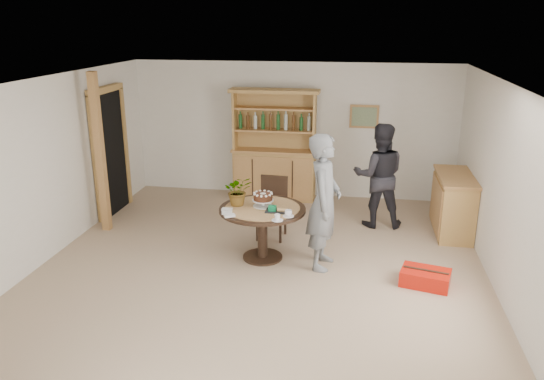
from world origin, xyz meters
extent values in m
plane|color=tan|center=(0.00, 0.00, 0.00)|extent=(7.00, 7.00, 0.00)
cube|color=white|center=(0.00, 3.50, 1.25)|extent=(6.00, 0.04, 2.50)
cube|color=white|center=(0.00, -3.50, 1.25)|extent=(6.00, 0.04, 2.50)
cube|color=white|center=(-3.00, 0.00, 1.25)|extent=(0.04, 7.00, 2.50)
cube|color=white|center=(3.00, 0.00, 1.25)|extent=(0.04, 7.00, 2.50)
cube|color=white|center=(0.00, 0.00, 2.50)|extent=(6.00, 7.00, 0.04)
cube|color=#B4884C|center=(1.30, 3.47, 1.55)|extent=(0.52, 0.03, 0.42)
cube|color=#59724C|center=(1.30, 3.45, 1.55)|extent=(0.44, 0.02, 0.34)
cube|color=black|center=(-2.94, 2.00, 1.05)|extent=(0.10, 0.90, 2.10)
cube|color=tan|center=(-2.92, 1.50, 1.05)|extent=(0.12, 0.10, 2.10)
cube|color=tan|center=(-2.92, 2.50, 1.05)|extent=(0.12, 0.10, 2.10)
cube|color=tan|center=(-2.92, 2.00, 2.13)|extent=(0.12, 1.10, 0.10)
cube|color=#B4884C|center=(-2.70, 1.20, 1.25)|extent=(0.12, 0.12, 2.50)
cube|color=tan|center=(-0.30, 3.24, 0.45)|extent=(1.50, 0.50, 0.90)
cube|color=#B4884C|center=(-0.30, 3.24, 0.92)|extent=(1.56, 0.54, 0.04)
cube|color=tan|center=(-0.30, 3.34, 1.47)|extent=(1.50, 0.04, 1.06)
cube|color=tan|center=(-1.03, 3.19, 1.47)|extent=(0.04, 0.34, 1.06)
cube|color=tan|center=(0.43, 3.19, 1.47)|extent=(0.04, 0.34, 1.06)
cube|color=#B4884C|center=(-0.30, 3.19, 1.30)|extent=(1.44, 0.32, 0.03)
cube|color=#B4884C|center=(-0.30, 3.19, 1.70)|extent=(1.44, 0.32, 0.03)
cube|color=tan|center=(-0.30, 3.19, 2.01)|extent=(1.62, 0.40, 0.06)
cylinder|color=#194C1E|center=(-0.86, 3.19, 1.46)|extent=(0.07, 0.07, 0.28)
cylinder|color=#4C2D14|center=(-0.70, 3.19, 1.46)|extent=(0.07, 0.07, 0.28)
cylinder|color=#B2BFB2|center=(-0.54, 3.19, 1.46)|extent=(0.07, 0.07, 0.28)
cylinder|color=#194C1E|center=(-0.38, 3.19, 1.46)|extent=(0.07, 0.07, 0.28)
cylinder|color=#4C2D14|center=(-0.22, 3.19, 1.46)|extent=(0.07, 0.07, 0.28)
cylinder|color=#B2BFB2|center=(-0.06, 3.19, 1.46)|extent=(0.07, 0.07, 0.28)
cylinder|color=#194C1E|center=(0.10, 3.19, 1.46)|extent=(0.07, 0.07, 0.28)
cylinder|color=#4C2D14|center=(0.26, 3.19, 1.46)|extent=(0.07, 0.07, 0.28)
cube|color=tan|center=(2.74, 2.00, 0.45)|extent=(0.50, 1.20, 0.90)
cube|color=#B4884C|center=(2.74, 2.00, 0.92)|extent=(0.54, 1.26, 0.04)
cylinder|color=black|center=(-0.03, 0.56, 0.73)|extent=(1.20, 1.20, 0.04)
cylinder|color=black|center=(-0.03, 0.56, 0.36)|extent=(0.14, 0.14, 0.70)
cylinder|color=black|center=(-0.03, 0.56, 0.01)|extent=(0.56, 0.56, 0.03)
cylinder|color=tan|center=(-0.03, 0.56, 0.76)|extent=(1.04, 1.04, 0.01)
cube|color=black|center=(-0.03, 1.31, 0.45)|extent=(0.45, 0.45, 0.04)
cube|color=black|center=(-0.02, 1.50, 0.70)|extent=(0.42, 0.06, 0.46)
cube|color=black|center=(-0.02, 1.50, 0.92)|extent=(0.42, 0.07, 0.05)
cube|color=black|center=(-0.22, 1.14, 0.22)|extent=(0.03, 0.04, 0.44)
cube|color=black|center=(0.14, 1.12, 0.22)|extent=(0.03, 0.04, 0.44)
cube|color=black|center=(-0.20, 1.50, 0.22)|extent=(0.03, 0.04, 0.44)
cube|color=black|center=(0.16, 1.48, 0.22)|extent=(0.03, 0.04, 0.44)
cylinder|color=white|center=(-0.03, 0.61, 0.77)|extent=(0.28, 0.28, 0.01)
cylinder|color=white|center=(-0.03, 0.61, 0.81)|extent=(0.05, 0.05, 0.08)
cylinder|color=white|center=(-0.03, 0.61, 0.85)|extent=(0.30, 0.30, 0.01)
cylinder|color=#4F2B16|center=(-0.03, 0.61, 0.90)|extent=(0.26, 0.26, 0.09)
cylinder|color=white|center=(-0.03, 0.61, 0.95)|extent=(0.08, 0.08, 0.01)
sphere|color=white|center=(0.09, 0.61, 0.95)|extent=(0.04, 0.04, 0.04)
sphere|color=white|center=(0.07, 0.67, 0.95)|extent=(0.04, 0.04, 0.04)
sphere|color=white|center=(0.03, 0.71, 0.95)|extent=(0.04, 0.04, 0.04)
sphere|color=white|center=(-0.03, 0.73, 0.95)|extent=(0.04, 0.04, 0.04)
sphere|color=white|center=(-0.09, 0.71, 0.95)|extent=(0.04, 0.04, 0.04)
sphere|color=white|center=(-0.14, 0.67, 0.95)|extent=(0.04, 0.04, 0.04)
sphere|color=white|center=(-0.15, 0.61, 0.95)|extent=(0.04, 0.04, 0.04)
sphere|color=white|center=(-0.14, 0.55, 0.95)|extent=(0.04, 0.04, 0.04)
sphere|color=white|center=(-0.09, 0.50, 0.95)|extent=(0.04, 0.04, 0.04)
sphere|color=white|center=(-0.03, 0.49, 0.95)|extent=(0.04, 0.04, 0.04)
sphere|color=white|center=(0.03, 0.50, 0.95)|extent=(0.04, 0.04, 0.04)
sphere|color=white|center=(0.07, 0.55, 0.95)|extent=(0.04, 0.04, 0.04)
imported|color=#3F7233|center=(-0.38, 0.61, 0.97)|extent=(0.47, 0.44, 0.42)
cube|color=black|center=(0.19, 0.44, 0.77)|extent=(0.30, 0.20, 0.01)
cube|color=#0C7440|center=(0.13, 0.44, 0.80)|extent=(0.10, 0.10, 0.06)
cube|color=#0C7440|center=(0.13, 0.44, 0.83)|extent=(0.11, 0.02, 0.01)
cylinder|color=white|center=(0.37, 0.28, 0.76)|extent=(0.15, 0.15, 0.01)
imported|color=white|center=(0.37, 0.28, 0.81)|extent=(0.10, 0.10, 0.08)
cylinder|color=white|center=(0.25, 0.11, 0.76)|extent=(0.15, 0.15, 0.01)
imported|color=white|center=(0.25, 0.11, 0.81)|extent=(0.08, 0.08, 0.07)
cube|color=white|center=(-0.48, 0.36, 0.78)|extent=(0.14, 0.08, 0.03)
cube|color=white|center=(-0.45, 0.24, 0.78)|extent=(0.16, 0.11, 0.03)
cube|color=white|center=(-0.39, 0.14, 0.78)|extent=(0.16, 0.14, 0.03)
imported|color=slate|center=(0.82, 0.46, 0.92)|extent=(0.50, 0.71, 1.84)
imported|color=black|center=(1.58, 2.11, 0.85)|extent=(0.87, 0.70, 1.69)
cube|color=red|center=(2.15, 0.11, 0.10)|extent=(0.68, 0.53, 0.20)
cube|color=black|center=(2.15, 0.11, 0.20)|extent=(0.55, 0.17, 0.01)
camera|label=1|loc=(1.24, -6.18, 3.24)|focal=35.00mm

